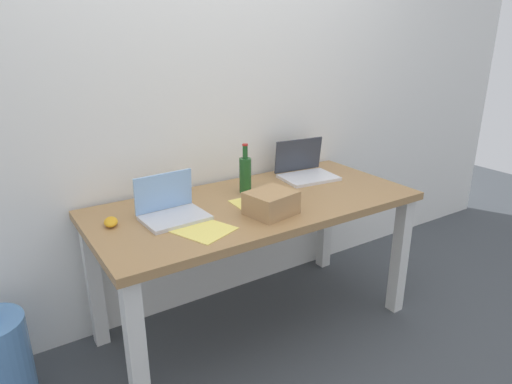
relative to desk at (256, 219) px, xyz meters
name	(u,v)px	position (x,y,z in m)	size (l,w,h in m)	color
ground_plane	(256,324)	(0.00, 0.00, -0.64)	(8.00, 8.00, 0.00)	#42474C
back_wall	(212,81)	(0.00, 0.44, 0.66)	(5.20, 0.08, 2.60)	white
desk	(256,219)	(0.00, 0.00, 0.00)	(1.66, 0.76, 0.74)	#A37A4C
laptop_left	(172,209)	(-0.44, 0.03, 0.14)	(0.30, 0.24, 0.20)	silver
laptop_right	(305,170)	(0.46, 0.18, 0.14)	(0.34, 0.28, 0.21)	silver
beer_bottle	(245,174)	(0.03, 0.15, 0.20)	(0.06, 0.06, 0.26)	#1E5123
computer_mouse	(111,222)	(-0.71, 0.10, 0.12)	(0.06, 0.10, 0.03)	gold
cardboard_box	(271,203)	(-0.03, -0.18, 0.15)	(0.21, 0.18, 0.11)	tan
paper_sheet_front_left	(198,228)	(-0.40, -0.14, 0.10)	(0.21, 0.30, 0.00)	#F4E06B
paper_sheet_center	(260,206)	(-0.02, -0.07, 0.10)	(0.21, 0.30, 0.00)	#F4E06B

